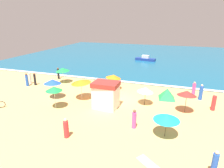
# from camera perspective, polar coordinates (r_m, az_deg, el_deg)

# --- Properties ---
(ground_plane) EXTENTS (60.00, 60.00, 0.00)m
(ground_plane) POSITION_cam_1_polar(r_m,az_deg,el_deg) (21.66, 0.62, -4.48)
(ground_plane) COLOR #E5B26B
(ocean_water) EXTENTS (60.00, 44.00, 0.10)m
(ocean_water) POSITION_cam_1_polar(r_m,az_deg,el_deg) (48.10, 11.10, 8.17)
(ocean_water) COLOR #196084
(ocean_water) RESTS_ON ground_plane
(wave_breaker_foam) EXTENTS (57.00, 0.70, 0.01)m
(wave_breaker_foam) POSITION_cam_1_polar(r_m,az_deg,el_deg) (27.31, 4.71, 0.66)
(wave_breaker_foam) COLOR white
(wave_breaker_foam) RESTS_ON ocean_water
(lifeguard_cabana) EXTENTS (2.53, 1.95, 2.72)m
(lifeguard_cabana) POSITION_cam_1_polar(r_m,az_deg,el_deg) (19.11, -1.84, -3.23)
(lifeguard_cabana) COLOR white
(lifeguard_cabana) RESTS_ON ground_plane
(beach_umbrella_0) EXTENTS (2.01, 1.99, 1.97)m
(beach_umbrella_0) POSITION_cam_1_polar(r_m,az_deg,el_deg) (20.00, 9.94, -1.67)
(beach_umbrella_0) COLOR #4C3823
(beach_umbrella_0) RESTS_ON ground_plane
(beach_umbrella_1) EXTENTS (2.15, 2.16, 1.89)m
(beach_umbrella_1) POSITION_cam_1_polar(r_m,az_deg,el_deg) (14.96, 15.98, -9.48)
(beach_umbrella_1) COLOR #4C3823
(beach_umbrella_1) RESTS_ON ground_plane
(beach_umbrella_2) EXTENTS (2.50, 2.48, 2.05)m
(beach_umbrella_2) POSITION_cam_1_polar(r_m,az_deg,el_deg) (24.07, 0.44, 2.28)
(beach_umbrella_2) COLOR silver
(beach_umbrella_2) RESTS_ON ground_plane
(beach_umbrella_3) EXTENTS (2.09, 2.11, 2.30)m
(beach_umbrella_3) POSITION_cam_1_polar(r_m,az_deg,el_deg) (19.20, 21.46, -2.56)
(beach_umbrella_3) COLOR #4C3823
(beach_umbrella_3) RESTS_ON ground_plane
(beach_umbrella_4) EXTENTS (2.33, 2.35, 2.30)m
(beach_umbrella_4) POSITION_cam_1_polar(r_m,az_deg,el_deg) (22.18, -17.36, 0.71)
(beach_umbrella_4) COLOR #4C3823
(beach_umbrella_4) RESTS_ON ground_plane
(beach_umbrella_7) EXTENTS (2.63, 2.63, 2.18)m
(beach_umbrella_7) POSITION_cam_1_polar(r_m,az_deg,el_deg) (27.55, -14.54, 4.17)
(beach_umbrella_7) COLOR silver
(beach_umbrella_7) RESTS_ON ground_plane
(beach_umbrella_8) EXTENTS (1.91, 1.90, 2.31)m
(beach_umbrella_8) POSITION_cam_1_polar(r_m,az_deg,el_deg) (19.56, -16.94, -1.38)
(beach_umbrella_8) COLOR silver
(beach_umbrella_8) RESTS_ON ground_plane
(beach_umbrella_9) EXTENTS (3.04, 3.04, 2.35)m
(beach_umbrella_9) POSITION_cam_1_polar(r_m,az_deg,el_deg) (21.22, -9.24, 0.72)
(beach_umbrella_9) COLOR silver
(beach_umbrella_9) RESTS_ON ground_plane
(beach_tent) EXTENTS (2.49, 2.48, 1.25)m
(beach_tent) POSITION_cam_1_polar(r_m,az_deg,el_deg) (22.35, 16.10, -2.78)
(beach_tent) COLOR green
(beach_tent) RESTS_ON ground_plane
(beachgoer_0) EXTENTS (0.48, 0.48, 1.57)m
(beachgoer_0) POSITION_cam_1_polar(r_m,az_deg,el_deg) (28.87, -23.26, 1.50)
(beachgoer_0) COLOR white
(beachgoer_0) RESTS_ON ground_plane
(beachgoer_1) EXTENTS (0.42, 0.42, 1.75)m
(beachgoer_1) POSITION_cam_1_polar(r_m,az_deg,el_deg) (27.99, -22.03, 1.34)
(beachgoer_1) COLOR black
(beachgoer_1) RESTS_ON ground_plane
(beachgoer_4) EXTENTS (0.55, 0.55, 1.61)m
(beachgoer_4) POSITION_cam_1_polar(r_m,az_deg,el_deg) (15.15, -13.54, -12.77)
(beachgoer_4) COLOR red
(beachgoer_4) RESTS_ON ground_plane
(beachgoer_5) EXTENTS (0.53, 0.53, 1.81)m
(beachgoer_5) POSITION_cam_1_polar(r_m,az_deg,el_deg) (23.35, 25.00, -2.35)
(beachgoer_5) COLOR blue
(beachgoer_5) RESTS_ON ground_plane
(beachgoer_6) EXTENTS (0.40, 0.40, 1.75)m
(beachgoer_6) POSITION_cam_1_polar(r_m,az_deg,el_deg) (29.83, -15.72, 3.04)
(beachgoer_6) COLOR black
(beachgoer_6) RESTS_ON ground_plane
(beachgoer_7) EXTENTS (0.55, 0.55, 1.66)m
(beachgoer_7) POSITION_cam_1_polar(r_m,az_deg,el_deg) (24.48, 23.22, -1.37)
(beachgoer_7) COLOR #D84CA5
(beachgoer_7) RESTS_ON ground_plane
(beachgoer_8) EXTENTS (0.51, 0.51, 1.77)m
(beachgoer_8) POSITION_cam_1_polar(r_m,az_deg,el_deg) (28.02, -24.04, 1.07)
(beachgoer_8) COLOR blue
(beachgoer_8) RESTS_ON ground_plane
(beachgoer_9) EXTENTS (0.53, 0.53, 1.74)m
(beachgoer_9) POSITION_cam_1_polar(r_m,az_deg,el_deg) (21.25, 28.08, -4.92)
(beachgoer_9) COLOR red
(beachgoer_9) RESTS_ON ground_plane
(beachgoer_10) EXTENTS (0.40, 0.40, 1.71)m
(beachgoer_10) POSITION_cam_1_polar(r_m,az_deg,el_deg) (13.00, 28.26, -20.32)
(beachgoer_10) COLOR blue
(beachgoer_10) RESTS_ON ground_plane
(beachgoer_12) EXTENTS (0.46, 0.46, 1.66)m
(beachgoer_12) POSITION_cam_1_polar(r_m,az_deg,el_deg) (15.98, 6.62, -10.45)
(beachgoer_12) COLOR #D84CA5
(beachgoer_12) RESTS_ON ground_plane
(beach_towel_0) EXTENTS (1.73, 1.53, 0.01)m
(beach_towel_0) POSITION_cam_1_polar(r_m,az_deg,el_deg) (13.08, 10.96, -22.33)
(beach_towel_0) COLOR white
(beach_towel_0) RESTS_ON ground_plane
(small_boat_0) EXTENTS (4.41, 1.79, 1.17)m
(small_boat_0) POSITION_cam_1_polar(r_m,az_deg,el_deg) (42.22, 9.93, 7.41)
(small_boat_0) COLOR navy
(small_boat_0) RESTS_ON ocean_water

